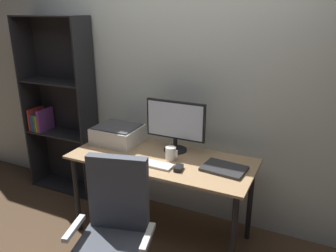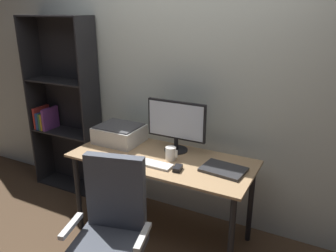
{
  "view_description": "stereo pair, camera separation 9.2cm",
  "coord_description": "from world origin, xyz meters",
  "px_view_note": "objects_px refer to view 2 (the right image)",
  "views": [
    {
      "loc": [
        1.12,
        -2.23,
        1.88
      ],
      "look_at": [
        0.06,
        -0.01,
        1.03
      ],
      "focal_mm": 35.67,
      "sensor_mm": 36.0,
      "label": 1
    },
    {
      "loc": [
        1.2,
        -2.19,
        1.88
      ],
      "look_at": [
        0.06,
        -0.01,
        1.03
      ],
      "focal_mm": 35.67,
      "sensor_mm": 36.0,
      "label": 2
    }
  ],
  "objects_px": {
    "laptop": "(223,169)",
    "bookshelf": "(64,108)",
    "office_chair": "(111,241)",
    "mouse": "(178,168)",
    "coffee_mug": "(171,154)",
    "desk": "(162,168)",
    "printer": "(120,134)",
    "monitor": "(176,123)",
    "keyboard": "(154,164)"
  },
  "relations": [
    {
      "from": "desk",
      "to": "printer",
      "type": "distance_m",
      "value": 0.55
    },
    {
      "from": "mouse",
      "to": "coffee_mug",
      "type": "relative_size",
      "value": 0.89
    },
    {
      "from": "mouse",
      "to": "monitor",
      "type": "bearing_deg",
      "value": 109.46
    },
    {
      "from": "monitor",
      "to": "mouse",
      "type": "relative_size",
      "value": 5.46
    },
    {
      "from": "monitor",
      "to": "mouse",
      "type": "height_order",
      "value": "monitor"
    },
    {
      "from": "bookshelf",
      "to": "mouse",
      "type": "bearing_deg",
      "value": -16.69
    },
    {
      "from": "mouse",
      "to": "bookshelf",
      "type": "relative_size",
      "value": 0.05
    },
    {
      "from": "mouse",
      "to": "desk",
      "type": "bearing_deg",
      "value": 137.46
    },
    {
      "from": "monitor",
      "to": "mouse",
      "type": "xyz_separation_m",
      "value": [
        0.18,
        -0.33,
        -0.23
      ]
    },
    {
      "from": "printer",
      "to": "bookshelf",
      "type": "height_order",
      "value": "bookshelf"
    },
    {
      "from": "mouse",
      "to": "bookshelf",
      "type": "xyz_separation_m",
      "value": [
        -1.58,
        0.47,
        0.15
      ]
    },
    {
      "from": "desk",
      "to": "mouse",
      "type": "distance_m",
      "value": 0.28
    },
    {
      "from": "desk",
      "to": "mouse",
      "type": "bearing_deg",
      "value": -33.83
    },
    {
      "from": "monitor",
      "to": "coffee_mug",
      "type": "relative_size",
      "value": 4.86
    },
    {
      "from": "keyboard",
      "to": "coffee_mug",
      "type": "bearing_deg",
      "value": 66.77
    },
    {
      "from": "printer",
      "to": "bookshelf",
      "type": "bearing_deg",
      "value": 166.78
    },
    {
      "from": "coffee_mug",
      "to": "bookshelf",
      "type": "bearing_deg",
      "value": 167.05
    },
    {
      "from": "office_chair",
      "to": "laptop",
      "type": "bearing_deg",
      "value": 42.98
    },
    {
      "from": "keyboard",
      "to": "printer",
      "type": "bearing_deg",
      "value": 152.9
    },
    {
      "from": "office_chair",
      "to": "mouse",
      "type": "bearing_deg",
      "value": 59.2
    },
    {
      "from": "keyboard",
      "to": "monitor",
      "type": "bearing_deg",
      "value": 87.28
    },
    {
      "from": "monitor",
      "to": "bookshelf",
      "type": "height_order",
      "value": "bookshelf"
    },
    {
      "from": "desk",
      "to": "mouse",
      "type": "height_order",
      "value": "mouse"
    },
    {
      "from": "coffee_mug",
      "to": "office_chair",
      "type": "bearing_deg",
      "value": -93.68
    },
    {
      "from": "monitor",
      "to": "laptop",
      "type": "distance_m",
      "value": 0.57
    },
    {
      "from": "bookshelf",
      "to": "coffee_mug",
      "type": "bearing_deg",
      "value": -12.95
    },
    {
      "from": "desk",
      "to": "printer",
      "type": "xyz_separation_m",
      "value": [
        -0.51,
        0.13,
        0.17
      ]
    },
    {
      "from": "mouse",
      "to": "laptop",
      "type": "bearing_deg",
      "value": 17.21
    },
    {
      "from": "mouse",
      "to": "printer",
      "type": "height_order",
      "value": "printer"
    },
    {
      "from": "keyboard",
      "to": "printer",
      "type": "xyz_separation_m",
      "value": [
        -0.52,
        0.28,
        0.07
      ]
    },
    {
      "from": "coffee_mug",
      "to": "printer",
      "type": "xyz_separation_m",
      "value": [
        -0.59,
        0.13,
        0.03
      ]
    },
    {
      "from": "keyboard",
      "to": "bookshelf",
      "type": "bearing_deg",
      "value": 161.8
    },
    {
      "from": "monitor",
      "to": "office_chair",
      "type": "bearing_deg",
      "value": -90.25
    },
    {
      "from": "monitor",
      "to": "coffee_mug",
      "type": "xyz_separation_m",
      "value": [
        0.04,
        -0.19,
        -0.2
      ]
    },
    {
      "from": "printer",
      "to": "mouse",
      "type": "bearing_deg",
      "value": -20.65
    },
    {
      "from": "coffee_mug",
      "to": "bookshelf",
      "type": "relative_size",
      "value": 0.06
    },
    {
      "from": "office_chair",
      "to": "coffee_mug",
      "type": "bearing_deg",
      "value": 71.79
    },
    {
      "from": "mouse",
      "to": "office_chair",
      "type": "height_order",
      "value": "office_chair"
    },
    {
      "from": "desk",
      "to": "coffee_mug",
      "type": "bearing_deg",
      "value": -3.18
    },
    {
      "from": "laptop",
      "to": "bookshelf",
      "type": "distance_m",
      "value": 1.92
    },
    {
      "from": "printer",
      "to": "bookshelf",
      "type": "distance_m",
      "value": 0.88
    },
    {
      "from": "coffee_mug",
      "to": "mouse",
      "type": "bearing_deg",
      "value": -46.83
    },
    {
      "from": "keyboard",
      "to": "coffee_mug",
      "type": "height_order",
      "value": "coffee_mug"
    },
    {
      "from": "monitor",
      "to": "desk",
      "type": "bearing_deg",
      "value": -102.29
    },
    {
      "from": "coffee_mug",
      "to": "printer",
      "type": "height_order",
      "value": "printer"
    },
    {
      "from": "keyboard",
      "to": "desk",
      "type": "bearing_deg",
      "value": 97.79
    },
    {
      "from": "coffee_mug",
      "to": "laptop",
      "type": "distance_m",
      "value": 0.44
    },
    {
      "from": "desk",
      "to": "laptop",
      "type": "distance_m",
      "value": 0.54
    },
    {
      "from": "coffee_mug",
      "to": "printer",
      "type": "distance_m",
      "value": 0.61
    },
    {
      "from": "keyboard",
      "to": "coffee_mug",
      "type": "distance_m",
      "value": 0.17
    }
  ]
}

